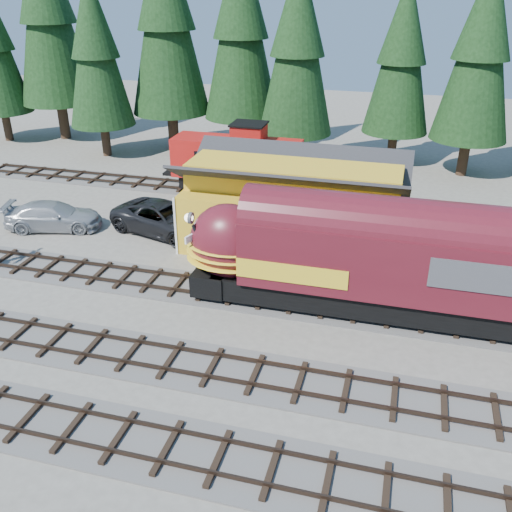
% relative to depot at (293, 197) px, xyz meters
% --- Properties ---
extents(ground, '(120.00, 120.00, 0.00)m').
position_rel_depot_xyz_m(ground, '(0.00, -10.50, -2.96)').
color(ground, '#6B665B').
rests_on(ground, ground).
extents(track_siding, '(68.00, 3.20, 0.33)m').
position_rel_depot_xyz_m(track_siding, '(10.00, -6.50, -2.90)').
color(track_siding, '#4C4947').
rests_on(track_siding, ground).
extents(track_main_south, '(68.00, 3.20, 0.33)m').
position_rel_depot_xyz_m(track_main_south, '(10.00, -12.50, -2.90)').
color(track_main_south, '#4C4947').
rests_on(track_main_south, ground).
extents(track_spur, '(32.00, 3.20, 0.33)m').
position_rel_depot_xyz_m(track_spur, '(-10.00, 7.50, -2.90)').
color(track_spur, '#4C4947').
rests_on(track_spur, ground).
extents(depot, '(12.80, 7.00, 5.30)m').
position_rel_depot_xyz_m(depot, '(0.00, 0.00, 0.00)').
color(depot, gold).
rests_on(depot, ground).
extents(conifer_backdrop, '(80.82, 21.30, 16.66)m').
position_rel_depot_xyz_m(conifer_backdrop, '(3.91, 14.86, 6.85)').
color(conifer_backdrop, black).
rests_on(conifer_backdrop, ground).
extents(locomotive, '(16.24, 3.23, 4.42)m').
position_rel_depot_xyz_m(locomotive, '(4.01, -6.50, -0.39)').
color(locomotive, black).
rests_on(locomotive, ground).
extents(caboose, '(9.09, 2.63, 4.72)m').
position_rel_depot_xyz_m(caboose, '(-5.58, 7.50, -0.59)').
color(caboose, black).
rests_on(caboose, ground).
extents(pickup_truck_a, '(7.49, 4.93, 1.91)m').
position_rel_depot_xyz_m(pickup_truck_a, '(-7.76, -0.46, -2.01)').
color(pickup_truck_a, black).
rests_on(pickup_truck_a, ground).
extents(pickup_truck_b, '(6.27, 3.87, 1.70)m').
position_rel_depot_xyz_m(pickup_truck_b, '(-14.76, -1.67, -2.12)').
color(pickup_truck_b, '#A5A8AD').
rests_on(pickup_truck_b, ground).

